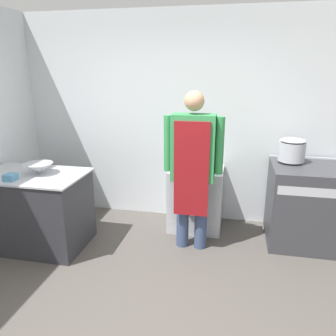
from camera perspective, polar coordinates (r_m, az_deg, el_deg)
name	(u,v)px	position (r m, az deg, el deg)	size (l,w,h in m)	color
ground_plane	(128,321)	(2.98, -7.00, -24.98)	(14.00, 14.00, 0.00)	#4C4742
wall_back	(176,119)	(4.34, 1.42, 8.48)	(8.00, 0.05, 2.70)	silver
prep_counter	(36,210)	(4.07, -22.01, -6.78)	(1.17, 0.75, 0.86)	#2D2D33
stove	(304,205)	(4.15, 22.61, -5.93)	(0.79, 0.76, 0.95)	#38383D
fridge_unit	(196,198)	(4.23, 4.88, -5.21)	(0.66, 0.57, 0.80)	silver
person_cook	(193,163)	(3.54, 4.35, 0.95)	(0.64, 0.24, 1.77)	#38476B
mixing_bowl	(39,169)	(3.89, -21.56, -0.09)	(0.31, 0.31, 0.12)	#B2B5BC
plastic_tub	(10,177)	(3.79, -25.75, -1.45)	(0.12, 0.12, 0.07)	teal
stock_pot	(292,150)	(4.06, 20.79, 3.02)	(0.30, 0.30, 0.27)	#B2B5BC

